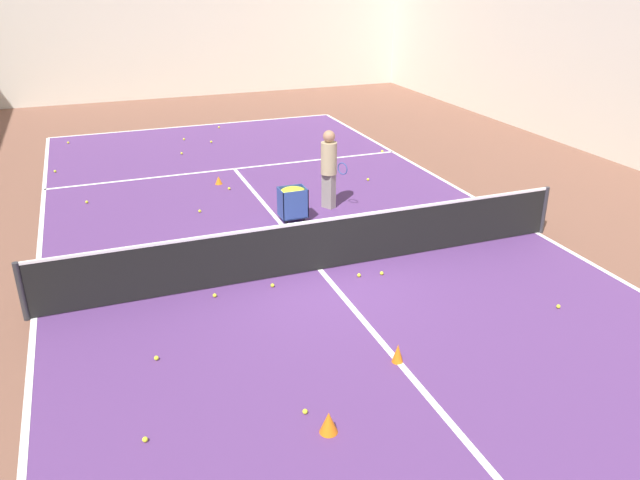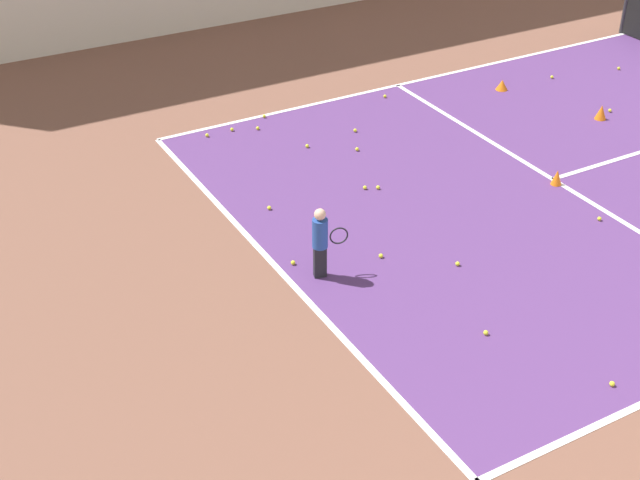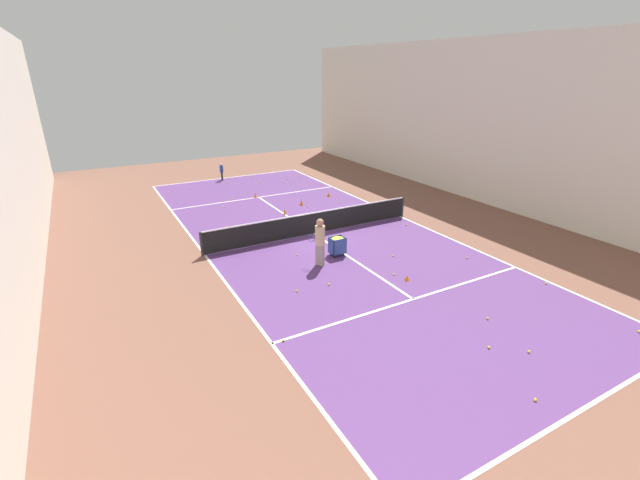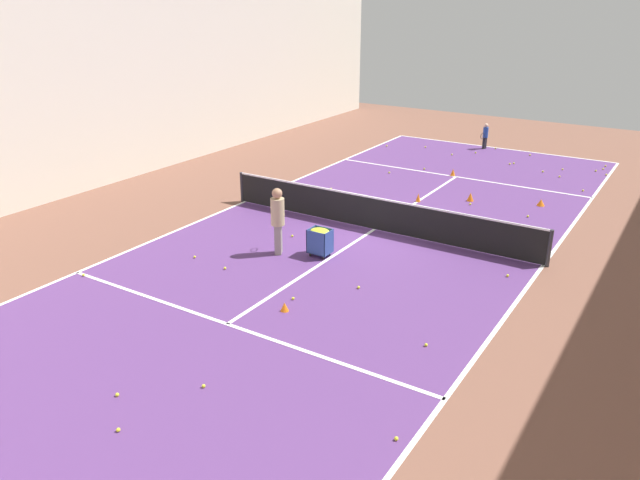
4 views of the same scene
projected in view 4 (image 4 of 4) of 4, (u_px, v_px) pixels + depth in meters
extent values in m
plane|color=brown|center=(374.00, 230.00, 18.70)|extent=(39.74, 39.74, 0.00)
cube|color=#563370|center=(374.00, 230.00, 18.70)|extent=(9.91, 24.64, 0.00)
cube|color=white|center=(500.00, 148.00, 28.36)|extent=(9.91, 0.10, 0.00)
cube|color=white|center=(543.00, 266.00, 16.23)|extent=(0.10, 24.64, 0.00)
cube|color=white|center=(245.00, 202.00, 21.15)|extent=(0.10, 24.64, 0.00)
cube|color=white|center=(456.00, 177.00, 24.01)|extent=(9.91, 0.10, 0.00)
cube|color=white|center=(227.00, 324.00, 13.38)|extent=(9.91, 0.10, 0.00)
cube|color=white|center=(374.00, 229.00, 18.69)|extent=(0.10, 13.55, 0.00)
cube|color=silver|center=(117.00, 63.00, 22.37)|extent=(0.15, 36.04, 8.52)
cylinder|color=#2D2D33|center=(550.00, 248.00, 16.00)|extent=(0.10, 0.10, 1.02)
cylinder|color=#2D2D33|center=(242.00, 187.00, 21.02)|extent=(0.10, 0.10, 1.02)
cube|color=black|center=(375.00, 214.00, 18.51)|extent=(10.01, 0.03, 0.95)
cube|color=white|center=(375.00, 198.00, 18.33)|extent=(10.01, 0.04, 0.05)
cube|color=black|center=(485.00, 143.00, 28.20)|extent=(0.16, 0.21, 0.52)
cylinder|color=#234799|center=(486.00, 132.00, 28.02)|extent=(0.29, 0.29, 0.46)
sphere|color=beige|center=(486.00, 125.00, 27.90)|extent=(0.17, 0.17, 0.17)
torus|color=black|center=(482.00, 136.00, 27.85)|extent=(0.10, 0.28, 0.28)
cube|color=gray|center=(278.00, 239.00, 16.86)|extent=(0.30, 0.34, 0.83)
cylinder|color=tan|center=(278.00, 212.00, 16.56)|extent=(0.50, 0.50, 0.74)
sphere|color=#A87A5B|center=(277.00, 193.00, 16.38)|extent=(0.28, 0.28, 0.28)
torus|color=#2D478C|center=(278.00, 214.00, 16.97)|extent=(0.16, 0.26, 0.28)
cube|color=#2D478C|center=(320.00, 252.00, 16.82)|extent=(0.59, 0.46, 0.02)
cube|color=#2D478C|center=(324.00, 238.00, 16.87)|extent=(0.59, 0.02, 0.64)
cube|color=#2D478C|center=(316.00, 243.00, 16.52)|extent=(0.59, 0.02, 0.64)
cube|color=#2D478C|center=(329.00, 243.00, 16.56)|extent=(0.02, 0.46, 0.64)
cube|color=#2D478C|center=(311.00, 239.00, 16.84)|extent=(0.02, 0.46, 0.64)
ellipsoid|color=yellow|center=(320.00, 232.00, 16.60)|extent=(0.55, 0.42, 0.16)
cylinder|color=black|center=(330.00, 253.00, 16.86)|extent=(0.05, 0.05, 0.11)
cylinder|color=black|center=(317.00, 250.00, 17.07)|extent=(0.05, 0.05, 0.11)
cylinder|color=black|center=(323.00, 257.00, 16.61)|extent=(0.05, 0.05, 0.11)
cylinder|color=black|center=(310.00, 254.00, 16.81)|extent=(0.05, 0.05, 0.11)
cone|color=orange|center=(453.00, 172.00, 24.10)|extent=(0.19, 0.19, 0.27)
cone|color=orange|center=(541.00, 202.00, 20.73)|extent=(0.26, 0.26, 0.22)
cone|color=orange|center=(470.00, 197.00, 21.20)|extent=(0.23, 0.23, 0.29)
cone|color=orange|center=(285.00, 307.00, 13.90)|extent=(0.19, 0.19, 0.21)
cone|color=orange|center=(418.00, 197.00, 21.12)|extent=(0.17, 0.17, 0.29)
sphere|color=yellow|center=(603.00, 169.00, 24.95)|extent=(0.07, 0.07, 0.07)
sphere|color=yellow|center=(359.00, 287.00, 14.97)|extent=(0.07, 0.07, 0.07)
sphere|color=yellow|center=(387.00, 146.00, 28.66)|extent=(0.07, 0.07, 0.07)
sphere|color=yellow|center=(366.00, 220.00, 19.38)|extent=(0.07, 0.07, 0.07)
sphere|color=yellow|center=(444.00, 238.00, 17.93)|extent=(0.07, 0.07, 0.07)
sphere|color=yellow|center=(293.00, 298.00, 14.43)|extent=(0.07, 0.07, 0.07)
sphere|color=yellow|center=(292.00, 236.00, 18.11)|extent=(0.07, 0.07, 0.07)
sphere|color=yellow|center=(596.00, 171.00, 24.68)|extent=(0.07, 0.07, 0.07)
sphere|color=yellow|center=(425.00, 147.00, 28.45)|extent=(0.07, 0.07, 0.07)
sphere|color=yellow|center=(117.00, 395.00, 10.99)|extent=(0.07, 0.07, 0.07)
sphere|color=yellow|center=(510.00, 164.00, 25.67)|extent=(0.07, 0.07, 0.07)
sphere|color=yellow|center=(508.00, 276.00, 15.59)|extent=(0.07, 0.07, 0.07)
sphere|color=yellow|center=(426.00, 345.00, 12.53)|extent=(0.07, 0.07, 0.07)
sphere|color=yellow|center=(528.00, 216.00, 19.70)|extent=(0.07, 0.07, 0.07)
sphere|color=yellow|center=(583.00, 190.00, 22.24)|extent=(0.07, 0.07, 0.07)
sphere|color=yellow|center=(204.00, 386.00, 11.23)|extent=(0.07, 0.07, 0.07)
sphere|color=yellow|center=(84.00, 275.00, 15.62)|extent=(0.07, 0.07, 0.07)
sphere|color=yellow|center=(411.00, 232.00, 18.44)|extent=(0.07, 0.07, 0.07)
sphere|color=yellow|center=(476.00, 153.00, 27.47)|extent=(0.07, 0.07, 0.07)
sphere|color=yellow|center=(195.00, 257.00, 16.68)|extent=(0.07, 0.07, 0.07)
sphere|color=yellow|center=(501.00, 230.00, 18.56)|extent=(0.07, 0.07, 0.07)
sphere|color=yellow|center=(389.00, 172.00, 24.45)|extent=(0.07, 0.07, 0.07)
sphere|color=yellow|center=(355.00, 217.00, 19.65)|extent=(0.07, 0.07, 0.07)
sphere|color=yellow|center=(424.00, 169.00, 24.96)|extent=(0.07, 0.07, 0.07)
sphere|color=yellow|center=(606.00, 175.00, 24.17)|extent=(0.07, 0.07, 0.07)
sphere|color=yellow|center=(118.00, 430.00, 10.11)|extent=(0.07, 0.07, 0.07)
sphere|color=yellow|center=(470.00, 204.00, 20.83)|extent=(0.07, 0.07, 0.07)
sphere|color=yellow|center=(543.00, 171.00, 24.59)|extent=(0.07, 0.07, 0.07)
sphere|color=yellow|center=(452.00, 154.00, 27.15)|extent=(0.07, 0.07, 0.07)
sphere|color=yellow|center=(514.00, 163.00, 25.77)|extent=(0.07, 0.07, 0.07)
sphere|color=yellow|center=(563.00, 169.00, 24.89)|extent=(0.07, 0.07, 0.07)
sphere|color=yellow|center=(530.00, 155.00, 27.06)|extent=(0.07, 0.07, 0.07)
sphere|color=yellow|center=(331.00, 189.00, 22.43)|extent=(0.07, 0.07, 0.07)
sphere|color=yellow|center=(396.00, 439.00, 9.91)|extent=(0.07, 0.07, 0.07)
sphere|color=yellow|center=(496.00, 148.00, 28.22)|extent=(0.07, 0.07, 0.07)
sphere|color=yellow|center=(606.00, 166.00, 25.36)|extent=(0.07, 0.07, 0.07)
sphere|color=yellow|center=(225.00, 268.00, 16.00)|extent=(0.07, 0.07, 0.07)
sphere|color=yellow|center=(560.00, 176.00, 23.92)|extent=(0.07, 0.07, 0.07)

